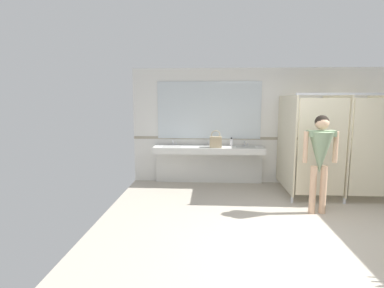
% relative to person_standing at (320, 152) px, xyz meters
% --- Properties ---
extents(ground_plane, '(6.47, 6.59, 0.10)m').
position_rel_person_standing_xyz_m(ground_plane, '(-0.42, -1.06, -1.12)').
color(ground_plane, '#B2A899').
extents(wall_back, '(6.47, 0.12, 2.65)m').
position_rel_person_standing_xyz_m(wall_back, '(-0.42, 1.99, 0.25)').
color(wall_back, silver).
rests_on(wall_back, ground_plane).
extents(wall_back_tile_band, '(6.47, 0.01, 0.06)m').
position_rel_person_standing_xyz_m(wall_back_tile_band, '(-0.42, 1.93, -0.02)').
color(wall_back_tile_band, '#9E937F').
rests_on(wall_back_tile_band, wall_back).
extents(vanity_counter, '(2.48, 0.53, 1.00)m').
position_rel_person_standing_xyz_m(vanity_counter, '(-1.88, 1.73, -0.43)').
color(vanity_counter, silver).
rests_on(vanity_counter, ground_plane).
extents(mirror_panel, '(2.38, 0.02, 1.31)m').
position_rel_person_standing_xyz_m(mirror_panel, '(-1.88, 1.92, 0.62)').
color(mirror_panel, silver).
rests_on(mirror_panel, wall_back).
extents(bathroom_stalls, '(1.99, 1.46, 2.06)m').
position_rel_person_standing_xyz_m(bathroom_stalls, '(0.68, 0.98, 0.00)').
color(bathroom_stalls, beige).
rests_on(bathroom_stalls, ground_plane).
extents(person_standing, '(0.59, 0.43, 1.69)m').
position_rel_person_standing_xyz_m(person_standing, '(0.00, 0.00, 0.00)').
color(person_standing, '#DBAD89').
rests_on(person_standing, ground_plane).
extents(handbag, '(0.26, 0.14, 0.38)m').
position_rel_person_standing_xyz_m(handbag, '(-1.73, 1.52, -0.05)').
color(handbag, tan).
rests_on(handbag, vanity_counter).
extents(soap_dispenser, '(0.07, 0.07, 0.19)m').
position_rel_person_standing_xyz_m(soap_dispenser, '(-1.36, 1.81, -0.10)').
color(soap_dispenser, white).
rests_on(soap_dispenser, vanity_counter).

